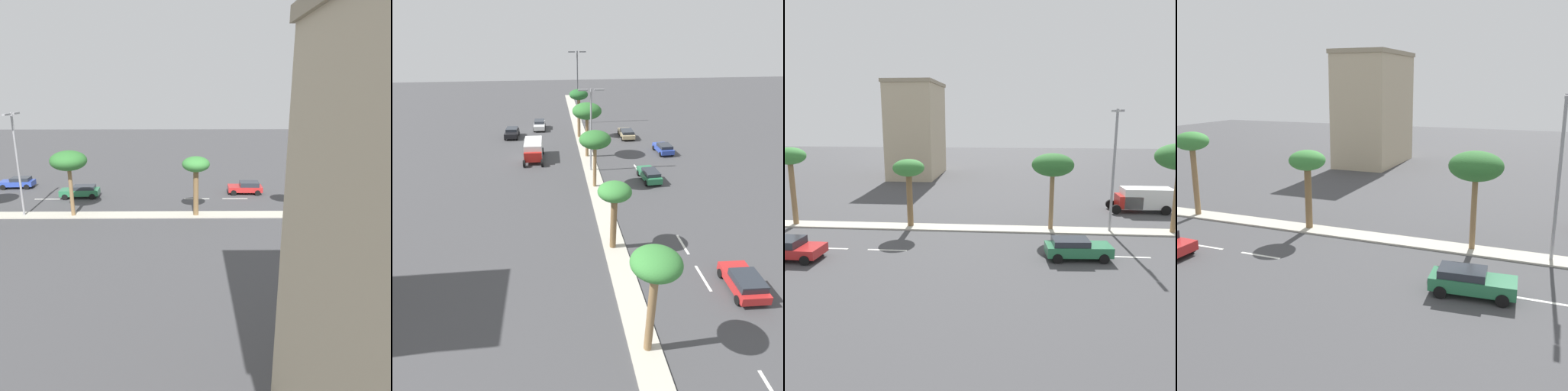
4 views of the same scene
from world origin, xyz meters
The scene contains 13 objects.
ground_plane centered at (0.00, 35.05, 0.00)m, with size 160.00×160.00×0.00m, color #424244.
median_curb centered at (0.00, 45.06, 0.06)m, with size 1.80×90.12×0.12m, color #B7B2A3.
lane_stripe_right centered at (5.63, 21.42, 0.01)m, with size 0.20×2.80×0.01m, color silver.
lane_stripe_center centered at (5.63, 25.67, 0.01)m, with size 0.20×2.80×0.01m, color silver.
lane_stripe_left centered at (5.63, 42.15, 0.01)m, with size 0.20×2.80×0.01m, color silver.
commercial_building centered at (-27.90, 19.76, 7.06)m, with size 12.25×6.98×14.09m.
palm_tree_left centered at (0.11, 15.87, 5.64)m, with size 2.59×2.59×6.53m.
palm_tree_inboard centered at (-0.16, 25.82, 4.75)m, with size 2.58×2.58×5.62m.
palm_tree_leading centered at (-0.18, 37.51, 5.30)m, with size 3.33×3.33×6.18m.
street_lamp_rear centered at (-0.08, 42.21, 5.76)m, with size 2.90×0.24×9.60m.
sedan_green_far centered at (6.23, 38.57, 0.75)m, with size 2.08×4.32×1.38m.
sedan_red_left centered at (7.77, 19.91, 0.75)m, with size 2.19×3.95×1.40m.
box_truck centered at (-7.08, 46.91, 1.30)m, with size 2.50×5.88×2.36m.
Camera 3 is at (30.69, 34.28, 9.30)m, focal length 35.54 mm.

